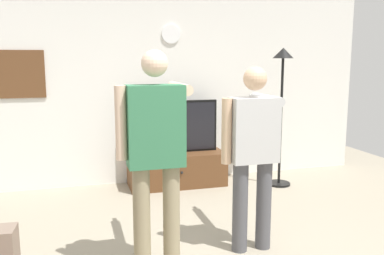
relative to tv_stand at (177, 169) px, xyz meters
The scene contains 8 objects.
back_wall 1.20m from the tv_stand, 125.52° to the left, with size 6.40×0.10×2.70m, color silver.
tv_stand is the anchor object (origin of this frame).
television 0.59m from the tv_stand, 90.00° to the left, with size 1.17×0.07×0.72m.
wall_clock 1.89m from the tv_stand, 90.00° to the left, with size 0.26×0.26×0.03m, color white.
framed_picture 2.40m from the tv_stand, behind, with size 0.59×0.04×0.61m, color brown.
floor_lamp 1.83m from the tv_stand, 15.33° to the right, with size 0.32×0.32×1.90m.
person_standing_nearer_lamp 2.53m from the tv_stand, 107.71° to the right, with size 0.63×0.78×1.82m.
person_standing_nearer_couch 2.25m from the tv_stand, 84.81° to the right, with size 0.61×0.78×1.69m.
Camera 1 is at (-1.09, -2.89, 1.76)m, focal length 38.98 mm.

